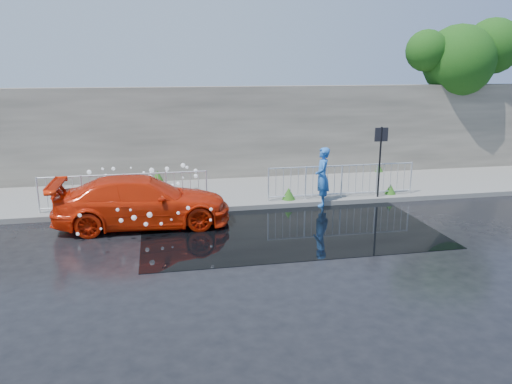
% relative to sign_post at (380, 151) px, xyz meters
% --- Properties ---
extents(ground, '(90.00, 90.00, 0.00)m').
position_rel_sign_post_xyz_m(ground, '(-4.20, -3.10, -1.72)').
color(ground, black).
rests_on(ground, ground).
extents(pavement, '(30.00, 4.00, 0.15)m').
position_rel_sign_post_xyz_m(pavement, '(-4.20, 1.90, -1.65)').
color(pavement, slate).
rests_on(pavement, ground).
extents(curb, '(30.00, 0.25, 0.16)m').
position_rel_sign_post_xyz_m(curb, '(-4.20, -0.10, -1.64)').
color(curb, slate).
rests_on(curb, ground).
extents(retaining_wall, '(30.00, 0.60, 3.50)m').
position_rel_sign_post_xyz_m(retaining_wall, '(-4.20, 4.10, 0.18)').
color(retaining_wall, '#544F47').
rests_on(retaining_wall, pavement).
extents(puddle, '(8.00, 5.00, 0.01)m').
position_rel_sign_post_xyz_m(puddle, '(-3.70, -2.10, -1.72)').
color(puddle, black).
rests_on(puddle, ground).
extents(sign_post, '(0.45, 0.06, 2.50)m').
position_rel_sign_post_xyz_m(sign_post, '(0.00, 0.00, 0.00)').
color(sign_post, black).
rests_on(sign_post, ground).
extents(tree, '(5.00, 2.97, 6.35)m').
position_rel_sign_post_xyz_m(tree, '(5.56, 4.31, 3.06)').
color(tree, '#332114').
rests_on(tree, ground).
extents(railing_left, '(5.05, 0.05, 1.10)m').
position_rel_sign_post_xyz_m(railing_left, '(-8.20, 0.25, -0.99)').
color(railing_left, silver).
rests_on(railing_left, pavement).
extents(railing_right, '(5.05, 0.05, 1.10)m').
position_rel_sign_post_xyz_m(railing_right, '(-1.20, 0.25, -0.99)').
color(railing_right, silver).
rests_on(railing_right, pavement).
extents(weeds, '(12.17, 3.93, 0.42)m').
position_rel_sign_post_xyz_m(weeds, '(-4.53, 1.45, -1.39)').
color(weeds, '#1E4813').
rests_on(weeds, pavement).
extents(water_spray, '(3.74, 5.63, 1.03)m').
position_rel_sign_post_xyz_m(water_spray, '(-7.66, 0.52, -1.04)').
color(water_spray, white).
rests_on(water_spray, ground).
extents(red_car, '(4.91, 2.05, 1.42)m').
position_rel_sign_post_xyz_m(red_car, '(-7.64, -1.10, -1.02)').
color(red_car, red).
rests_on(red_car, ground).
extents(person, '(0.63, 0.79, 1.90)m').
position_rel_sign_post_xyz_m(person, '(-2.00, -0.10, -0.77)').
color(person, blue).
rests_on(person, ground).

